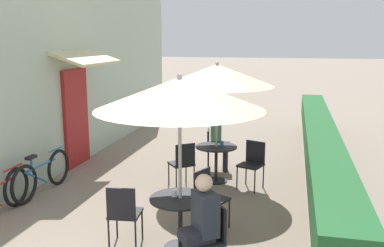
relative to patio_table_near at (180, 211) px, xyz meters
The scene contains 17 objects.
cafe_facade_wall 5.20m from the patio_table_near, 132.51° to the left, with size 0.98×11.62×4.20m.
planter_hedge 4.17m from the patio_table_near, 62.23° to the left, with size 0.60×10.62×1.01m.
patio_table_near is the anchor object (origin of this frame).
patio_umbrella_near 1.55m from the patio_table_near, ahead, with size 2.14×2.14×2.32m.
cafe_chair_near_left 0.74m from the patio_table_near, 72.12° to the left, with size 0.53×0.53×0.87m.
cafe_chair_near_right 0.74m from the patio_table_near, 167.88° to the right, with size 0.44×0.44×0.87m.
cafe_chair_near_back 0.74m from the patio_table_near, 47.88° to the right, with size 0.56×0.56×0.87m.
seated_patron_near_back 0.76m from the patio_table_near, 56.50° to the right, with size 0.51×0.49×1.25m.
coffee_cup_near 0.25m from the patio_table_near, 161.82° to the left, with size 0.07×0.07×0.09m.
patio_table_mid 2.79m from the patio_table_near, 90.57° to the left, with size 0.80×0.80×0.71m.
patio_umbrella_mid 3.19m from the patio_table_near, 90.57° to the left, with size 2.14×2.14×2.32m.
cafe_chair_mid_left 2.69m from the patio_table_near, 75.08° to the left, with size 0.52×0.52×0.87m.
cafe_chair_mid_right 3.52m from the patio_table_near, 93.58° to the left, with size 0.46×0.46×0.87m.
seated_patron_mid_right 3.53m from the patio_table_near, 91.77° to the left, with size 0.45×0.38×1.25m.
cafe_chair_mid_back 2.33m from the patio_table_near, 103.79° to the left, with size 0.56×0.56×0.87m.
coffee_cup_mid 2.86m from the patio_table_near, 88.63° to the left, with size 0.07×0.07×0.09m.
bicycle_second 3.26m from the patio_table_near, 154.40° to the left, with size 0.12×1.71×0.77m.
Camera 1 is at (2.18, -3.05, 2.74)m, focal length 40.00 mm.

